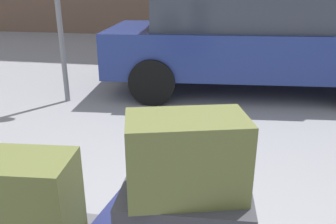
# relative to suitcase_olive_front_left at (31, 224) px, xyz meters

# --- Properties ---
(suitcase_olive_front_left) EXTENTS (0.41, 0.29, 0.62)m
(suitcase_olive_front_left) POSITION_rel_suitcase_olive_front_left_xyz_m (0.00, 0.00, 0.00)
(suitcase_olive_front_left) COLOR #4C5128
(suitcase_olive_front_left) RESTS_ON luggage_cart
(duffel_bag_olive_topmost_pile) EXTENTS (0.41, 0.30, 0.27)m
(duffel_bag_olive_topmost_pile) POSITION_rel_suitcase_olive_front_left_xyz_m (0.66, -0.12, 0.44)
(duffel_bag_olive_topmost_pile) COLOR #4C5128
(duffel_bag_olive_topmost_pile) RESTS_ON suitcase_charcoal_rear_right
(parked_car) EXTENTS (4.43, 2.20, 1.42)m
(parked_car) POSITION_rel_suitcase_olive_front_left_xyz_m (1.05, 4.37, 0.11)
(parked_car) COLOR navy
(parked_car) RESTS_ON ground_plane
(bollard_kerb_near) EXTENTS (0.28, 0.28, 0.73)m
(bollard_kerb_near) POSITION_rel_suitcase_olive_front_left_xyz_m (2.62, 7.09, -0.28)
(bollard_kerb_near) COLOR #72665B
(bollard_kerb_near) RESTS_ON ground_plane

